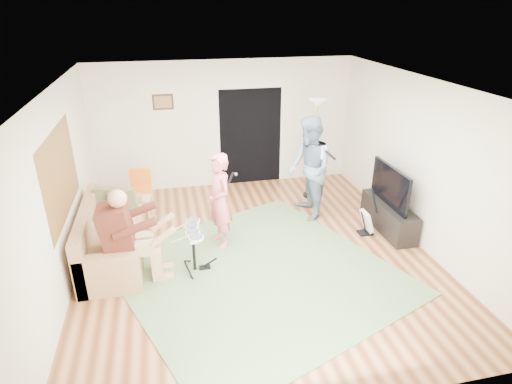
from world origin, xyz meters
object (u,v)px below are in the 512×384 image
dining_chair (141,201)px  torchiere_lamp (315,132)px  singer (219,201)px  guitar_spare (367,221)px  sofa (108,242)px  television (390,186)px  tv_cabinet (389,216)px  drum_kit (194,252)px  guitarist (309,169)px

dining_chair → torchiere_lamp: bearing=12.1°
singer → guitar_spare: singer is taller
sofa → singer: 1.86m
guitar_spare → dining_chair: 4.16m
dining_chair → television: bearing=-10.1°
torchiere_lamp → tv_cabinet: 2.19m
sofa → singer: bearing=1.3°
sofa → drum_kit: sofa is taller
tv_cabinet → guitarist: bearing=147.0°
sofa → tv_cabinet: sofa is taller
television → guitar_spare: bearing=-169.6°
drum_kit → tv_cabinet: size_ratio=0.53×
guitarist → tv_cabinet: 1.65m
guitar_spare → dining_chair: bearing=158.5°
drum_kit → singer: size_ratio=0.47×
guitarist → dining_chair: bearing=-102.9°
guitar_spare → torchiere_lamp: (-0.40, 1.73, 1.15)m
torchiere_lamp → dining_chair: 3.63m
tv_cabinet → singer: bearing=177.4°
singer → tv_cabinet: singer is taller
sofa → guitar_spare: size_ratio=2.47×
drum_kit → torchiere_lamp: size_ratio=0.37×
tv_cabinet → torchiere_lamp: bearing=117.2°
drum_kit → tv_cabinet: bearing=9.0°
sofa → guitarist: (3.55, 0.72, 0.67)m
guitarist → sofa: bearing=-79.8°
sofa → guitarist: size_ratio=1.12×
torchiere_lamp → tv_cabinet: torchiere_lamp is taller
singer → tv_cabinet: (3.00, -0.14, -0.55)m
singer → torchiere_lamp: torchiere_lamp is taller
drum_kit → television: television is taller
television → tv_cabinet: bearing=0.0°
dining_chair → singer: bearing=-36.2°
drum_kit → singer: bearing=54.2°
drum_kit → guitar_spare: size_ratio=0.86×
guitarist → dining_chair: (-3.07, 0.64, -0.63)m
sofa → guitarist: guitarist is taller
tv_cabinet → drum_kit: bearing=-171.0°
television → singer: bearing=177.4°
guitar_spare → tv_cabinet: bearing=9.3°
guitarist → tv_cabinet: (1.25, -0.81, -0.71)m
drum_kit → singer: 0.97m
sofa → television: 4.78m
sofa → tv_cabinet: size_ratio=1.53×
torchiere_lamp → television: bearing=-64.2°
singer → dining_chair: bearing=-152.4°
singer → television: 2.96m
tv_cabinet → television: size_ratio=1.19×
torchiere_lamp → singer: bearing=-144.7°
torchiere_lamp → tv_cabinet: (0.85, -1.66, -1.15)m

